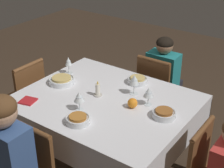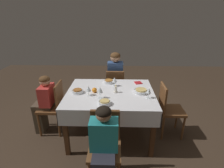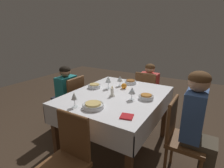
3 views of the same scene
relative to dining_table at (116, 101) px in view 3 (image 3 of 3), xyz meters
name	(u,v)px [view 3 (image 3 of 3)]	position (x,y,z in m)	size (l,w,h in m)	color
ground_plane	(116,147)	(0.00, 0.00, -0.68)	(8.00, 8.00, 0.00)	#3D2D21
dining_table	(116,101)	(0.00, 0.00, 0.00)	(1.32, 1.08, 0.77)	silver
chair_north	(181,136)	(0.07, 0.80, -0.19)	(0.37, 0.37, 0.88)	brown
chair_south	(72,101)	(-0.03, -0.80, -0.19)	(0.37, 0.37, 0.88)	brown
chair_west	(147,94)	(-0.92, 0.07, -0.19)	(0.37, 0.37, 0.88)	brown
chair_east	(66,159)	(0.92, 0.04, -0.19)	(0.37, 0.37, 0.88)	brown
person_adult_denim	(198,124)	(0.07, 0.94, -0.01)	(0.30, 0.34, 1.18)	#4C4233
person_child_teal	(64,95)	(-0.03, -0.95, -0.12)	(0.30, 0.33, 1.02)	#282833
person_child_red	(150,88)	(-1.07, 0.07, -0.13)	(0.33, 0.30, 0.99)	#4C4233
bowl_north	(146,97)	(-0.04, 0.37, 0.12)	(0.17, 0.17, 0.06)	silver
wine_glass_north	(132,91)	(0.06, 0.24, 0.20)	(0.08, 0.08, 0.15)	white
bowl_south	(94,86)	(-0.06, -0.38, 0.12)	(0.17, 0.17, 0.06)	silver
wine_glass_south	(108,80)	(-0.13, -0.20, 0.21)	(0.08, 0.08, 0.17)	white
bowl_west	(130,82)	(-0.49, -0.04, 0.12)	(0.17, 0.17, 0.06)	silver
wine_glass_west	(120,79)	(-0.31, -0.12, 0.19)	(0.08, 0.08, 0.14)	white
bowl_east	(93,105)	(0.46, -0.01, 0.12)	(0.22, 0.22, 0.06)	silver
wine_glass_east	(74,97)	(0.54, -0.18, 0.20)	(0.07, 0.07, 0.16)	white
candle_centerpiece	(112,93)	(0.08, -0.01, 0.13)	(0.07, 0.07, 0.13)	beige
orange_fruit	(124,86)	(-0.24, -0.02, 0.13)	(0.08, 0.08, 0.08)	orange
napkin_red_folded	(127,116)	(0.46, 0.37, 0.10)	(0.14, 0.14, 0.01)	red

